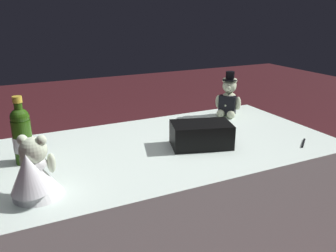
{
  "coord_description": "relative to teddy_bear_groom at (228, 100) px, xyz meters",
  "views": [
    {
      "loc": [
        -0.72,
        -1.49,
        1.44
      ],
      "look_at": [
        0.0,
        0.0,
        0.88
      ],
      "focal_mm": 37.26,
      "sensor_mm": 36.0,
      "label": 1
    }
  ],
  "objects": [
    {
      "name": "reception_table",
      "position": [
        -0.57,
        -0.29,
        -0.5
      ],
      "size": [
        1.71,
        0.91,
        0.78
      ],
      "primitive_type": "cube",
      "color": "white",
      "rests_on": "ground_plane"
    },
    {
      "name": "teddy_bear_groom",
      "position": [
        0.0,
        0.0,
        0.0
      ],
      "size": [
        0.16,
        0.15,
        0.29
      ],
      "color": "beige",
      "rests_on": "reception_table"
    },
    {
      "name": "gift_case_black",
      "position": [
        -0.43,
        -0.38,
        -0.05
      ],
      "size": [
        0.33,
        0.26,
        0.12
      ],
      "color": "black",
      "rests_on": "reception_table"
    },
    {
      "name": "champagne_bottle",
      "position": [
        -1.24,
        -0.2,
        0.02
      ],
      "size": [
        0.08,
        0.08,
        0.31
      ],
      "color": "#295011",
      "rests_on": "reception_table"
    },
    {
      "name": "signing_pen",
      "position": [
        0.07,
        -0.58,
        -0.1
      ],
      "size": [
        0.11,
        0.09,
        0.01
      ],
      "color": "black",
      "rests_on": "reception_table"
    },
    {
      "name": "teddy_bear_bride",
      "position": [
        -1.23,
        -0.55,
        -0.01
      ],
      "size": [
        0.22,
        0.24,
        0.24
      ],
      "color": "white",
      "rests_on": "reception_table"
    }
  ]
}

